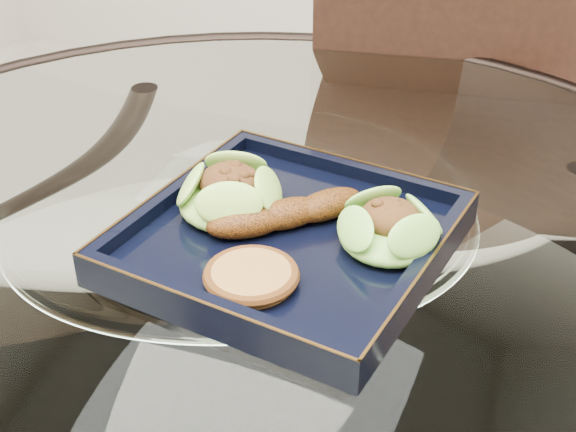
% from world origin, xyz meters
% --- Properties ---
extents(dining_table, '(1.13, 1.13, 0.77)m').
position_xyz_m(dining_table, '(-0.00, -0.00, 0.60)').
color(dining_table, white).
rests_on(dining_table, ground).
extents(dining_chair, '(0.52, 0.52, 1.02)m').
position_xyz_m(dining_chair, '(0.10, 0.43, 0.57)').
color(dining_chair, black).
rests_on(dining_chair, ground).
extents(navy_plate, '(0.30, 0.30, 0.02)m').
position_xyz_m(navy_plate, '(0.05, 0.00, 0.77)').
color(navy_plate, black).
rests_on(navy_plate, dining_table).
extents(lettuce_wrap_left, '(0.10, 0.10, 0.03)m').
position_xyz_m(lettuce_wrap_left, '(-0.02, 0.01, 0.80)').
color(lettuce_wrap_left, '#5D912A').
rests_on(lettuce_wrap_left, navy_plate).
extents(lettuce_wrap_right, '(0.12, 0.12, 0.03)m').
position_xyz_m(lettuce_wrap_right, '(0.14, 0.02, 0.80)').
color(lettuce_wrap_right, '#5DAC32').
rests_on(lettuce_wrap_right, navy_plate).
extents(roasted_plantain, '(0.13, 0.13, 0.03)m').
position_xyz_m(roasted_plantain, '(0.04, 0.01, 0.80)').
color(roasted_plantain, '#63300A').
rests_on(roasted_plantain, navy_plate).
extents(crumb_patty, '(0.08, 0.08, 0.01)m').
position_xyz_m(crumb_patty, '(0.05, -0.08, 0.79)').
color(crumb_patty, '#A66C37').
rests_on(crumb_patty, navy_plate).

